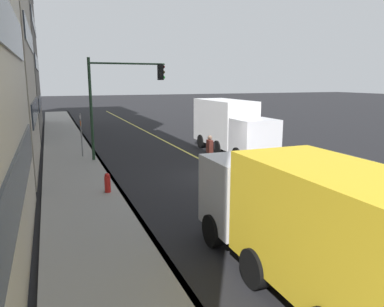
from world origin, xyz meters
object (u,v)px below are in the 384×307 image
Objects in this scene: car_red at (342,179)px; fire_hydrant at (108,184)px; truck_white at (230,125)px; traffic_light_mast at (120,91)px; pedestrian_with_backpack at (210,150)px; truck_yellow at (306,219)px; street_sign_post at (81,132)px.

car_red is 4.32× the size of fire_hydrant.
truck_white is 10.73m from fire_hydrant.
pedestrian_with_backpack is at bearing -136.58° from traffic_light_mast.
truck_yellow is at bearing 166.74° from pedestrian_with_backpack.
street_sign_post is at bearing 37.05° from car_red.
pedestrian_with_backpack is at bearing 140.50° from truck_white.
truck_white is 2.82× the size of street_sign_post.
pedestrian_with_backpack is 0.31× the size of traffic_light_mast.
truck_white is 4.20× the size of pedestrian_with_backpack.
traffic_light_mast reaches higher than truck_yellow.
car_red is at bearing 177.97° from truck_white.
pedestrian_with_backpack reaches higher than car_red.
street_sign_post is 7.71m from fire_hydrant.
car_red is 1.52× the size of street_sign_post.
pedestrian_with_backpack is at bearing -66.13° from fire_hydrant.
street_sign_post is at bearing 48.85° from pedestrian_with_backpack.
traffic_light_mast is at bearing 32.33° from car_red.
truck_white reaches higher than pedestrian_with_backpack.
truck_white is 1.14× the size of truck_yellow.
truck_yellow reaches higher than car_red.
truck_yellow is 14.81m from traffic_light_mast.
truck_white is at bearing -39.50° from pedestrian_with_backpack.
truck_yellow is (-4.35, 5.22, 0.76)m from car_red.
traffic_light_mast is at bearing -16.01° from fire_hydrant.
fire_hydrant is (-7.63, -0.31, -1.11)m from street_sign_post.
car_red is 12.49m from traffic_light_mast.
car_red is 0.54× the size of truck_white.
pedestrian_with_backpack is 7.85m from street_sign_post.
car_red is 9.14m from fire_hydrant.
truck_yellow reaches higher than street_sign_post.
pedestrian_with_backpack is at bearing -13.26° from truck_yellow.
pedestrian_with_backpack reaches higher than fire_hydrant.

